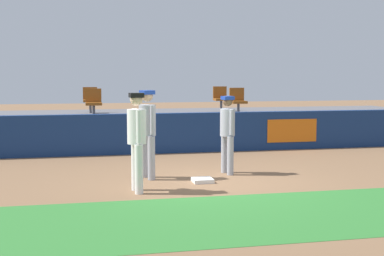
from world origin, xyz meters
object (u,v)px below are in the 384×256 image
(first_base, at_px, (202,180))
(seat_front_left, at_px, (94,101))
(seat_front_right, at_px, (238,100))
(seat_back_right, at_px, (221,97))
(player_fielder_home, at_px, (137,135))
(player_runner_visitor, at_px, (147,128))
(seat_back_left, at_px, (90,98))
(player_coach_visitor, at_px, (227,129))

(first_base, relative_size, seat_front_left, 0.48)
(seat_front_right, distance_m, seat_back_right, 1.80)
(seat_front_right, bearing_deg, player_fielder_home, -121.75)
(player_fielder_home, xyz_separation_m, seat_front_right, (3.82, 6.17, 0.32))
(player_runner_visitor, distance_m, seat_back_right, 7.57)
(seat_back_left, relative_size, seat_front_left, 1.00)
(first_base, bearing_deg, player_runner_visitor, 148.87)
(player_fielder_home, xyz_separation_m, player_coach_visitor, (2.12, 1.39, -0.07))
(player_fielder_home, relative_size, seat_front_left, 2.18)
(player_fielder_home, height_order, seat_back_left, player_fielder_home)
(player_coach_visitor, xyz_separation_m, seat_front_left, (-2.70, 4.79, 0.39))
(player_coach_visitor, height_order, seat_front_right, seat_front_right)
(seat_back_left, bearing_deg, player_coach_visitor, -67.34)
(first_base, relative_size, player_coach_visitor, 0.24)
(player_fielder_home, bearing_deg, seat_back_left, 179.71)
(first_base, xyz_separation_m, player_runner_visitor, (-1.03, 0.62, 1.03))
(player_fielder_home, distance_m, seat_back_right, 8.82)
(player_runner_visitor, xyz_separation_m, player_coach_visitor, (1.77, 0.17, -0.08))
(seat_back_right, distance_m, seat_front_left, 4.70)
(player_fielder_home, bearing_deg, player_runner_visitor, 159.05)
(seat_front_left, bearing_deg, player_coach_visitor, -60.56)
(player_coach_visitor, xyz_separation_m, seat_back_right, (1.64, 6.59, 0.39))
(seat_front_right, bearing_deg, seat_front_left, 180.00)
(first_base, distance_m, player_fielder_home, 1.82)
(player_runner_visitor, distance_m, seat_front_right, 6.05)
(player_coach_visitor, bearing_deg, seat_front_right, 150.67)
(player_runner_visitor, bearing_deg, seat_front_left, 170.52)
(player_coach_visitor, relative_size, seat_front_left, 2.02)
(first_base, distance_m, seat_back_left, 7.76)
(seat_front_right, relative_size, seat_front_left, 1.00)
(seat_back_right, xyz_separation_m, seat_front_left, (-4.34, -1.80, -0.00))
(player_coach_visitor, bearing_deg, seat_front_left, -160.34)
(player_fielder_home, xyz_separation_m, seat_back_left, (-0.63, 7.97, 0.32))
(player_fielder_home, distance_m, seat_back_left, 8.00)
(first_base, distance_m, seat_front_right, 6.23)
(player_fielder_home, distance_m, seat_front_right, 7.27)
(player_fielder_home, relative_size, player_runner_visitor, 1.00)
(first_base, relative_size, seat_back_left, 0.48)
(seat_back_right, relative_size, seat_front_left, 1.00)
(first_base, height_order, seat_front_left, seat_front_left)
(player_fielder_home, bearing_deg, seat_back_right, 149.93)
(first_base, xyz_separation_m, player_fielder_home, (-1.38, -0.60, 1.02))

